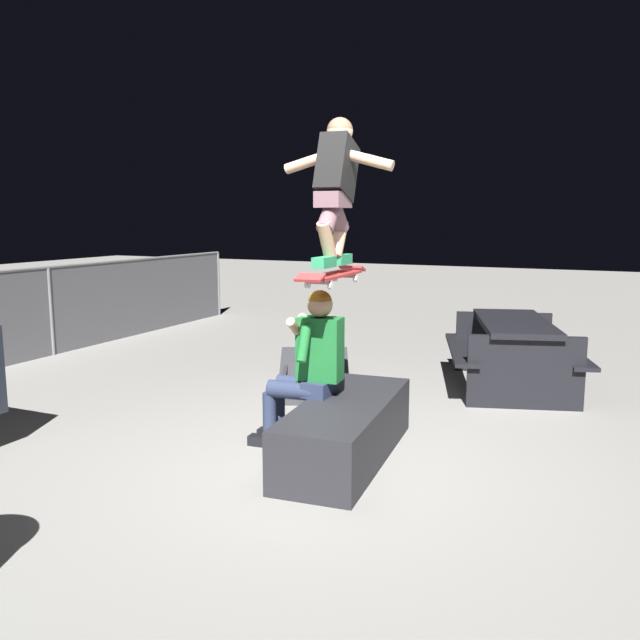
% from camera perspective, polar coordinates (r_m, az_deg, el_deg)
% --- Properties ---
extents(ground_plane, '(40.00, 40.00, 0.00)m').
position_cam_1_polar(ground_plane, '(5.06, 0.06, -12.34)').
color(ground_plane, gray).
extents(ledge_box_main, '(1.78, 0.77, 0.45)m').
position_cam_1_polar(ledge_box_main, '(5.07, 2.31, -9.61)').
color(ledge_box_main, '#28282D').
rests_on(ledge_box_main, ground).
extents(person_sitting_on_ledge, '(0.60, 0.77, 1.28)m').
position_cam_1_polar(person_sitting_on_ledge, '(5.16, -1.09, -3.71)').
color(person_sitting_on_ledge, '#2D3856').
rests_on(person_sitting_on_ledge, ground).
extents(skateboard, '(1.03, 0.25, 0.13)m').
position_cam_1_polar(skateboard, '(5.00, 1.13, 3.93)').
color(skateboard, '#B72D2D').
extents(skater_airborne, '(0.62, 0.89, 1.12)m').
position_cam_1_polar(skater_airborne, '(5.04, 1.40, 11.79)').
color(skater_airborne, '#2D9E66').
extents(kicker_ramp, '(1.45, 1.21, 0.45)m').
position_cam_1_polar(kicker_ramp, '(7.05, -0.52, -5.50)').
color(kicker_ramp, '#38383D').
rests_on(kicker_ramp, ground).
extents(picnic_table_back, '(2.02, 1.78, 0.75)m').
position_cam_1_polar(picnic_table_back, '(7.29, 16.60, -1.96)').
color(picnic_table_back, black).
rests_on(picnic_table_back, ground).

